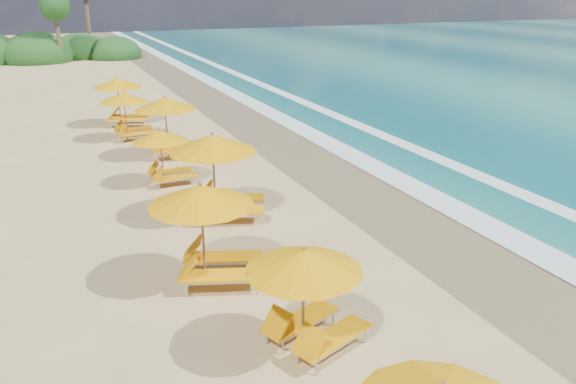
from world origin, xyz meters
name	(u,v)px	position (x,y,z in m)	size (l,w,h in m)	color
ground	(288,231)	(0.00, 0.00, 0.00)	(160.00, 160.00, 0.00)	tan
wet_sand	(405,211)	(4.00, 0.00, 0.01)	(4.00, 160.00, 0.01)	olive
surf_foam	(474,198)	(6.70, 0.00, 0.03)	(4.00, 160.00, 0.01)	white
station_3	(310,291)	(-1.84, -5.33, 1.25)	(2.88, 2.84, 2.24)	olive
station_4	(211,227)	(-2.79, -1.99, 1.40)	(3.20, 3.13, 2.50)	olive
station_5	(221,171)	(-1.41, 1.77, 1.49)	(3.40, 3.33, 2.66)	olive
station_6	(166,153)	(-2.26, 5.61, 1.12)	(2.18, 2.02, 1.99)	olive
station_7	(171,123)	(-1.34, 8.90, 1.42)	(3.18, 3.09, 2.54)	olive
station_8	(129,112)	(-2.48, 12.53, 1.24)	(2.42, 2.24, 2.22)	olive
station_9	(123,98)	(-2.34, 15.54, 1.37)	(3.12, 3.06, 2.44)	olive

